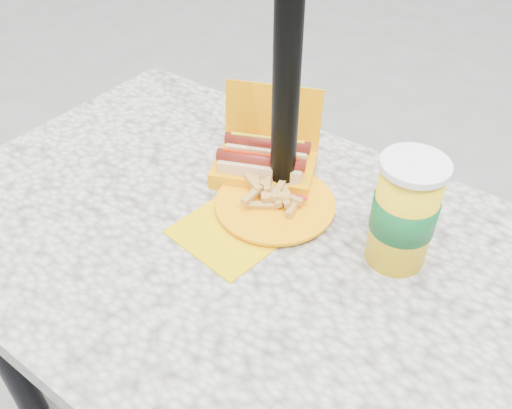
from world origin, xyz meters
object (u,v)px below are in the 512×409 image
Objects in this scene: fries_plate at (271,204)px; soda_cup at (404,213)px; umbrella_pole at (289,22)px; hotdog_box at (265,160)px.

fries_plate is 1.56× the size of soda_cup.
soda_cup is (0.25, 0.02, 0.09)m from fries_plate.
umbrella_pole is 0.34m from fries_plate.
hotdog_box is at bearing 160.36° from umbrella_pole.
fries_plate is (0.02, -0.06, -0.34)m from umbrella_pole.
hotdog_box is 0.33m from soda_cup.
umbrella_pole is 0.32m from hotdog_box.
hotdog_box is at bearing 132.39° from fries_plate.
fries_plate is at bearing -71.18° from hotdog_box.
umbrella_pole is at bearing -43.21° from hotdog_box.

